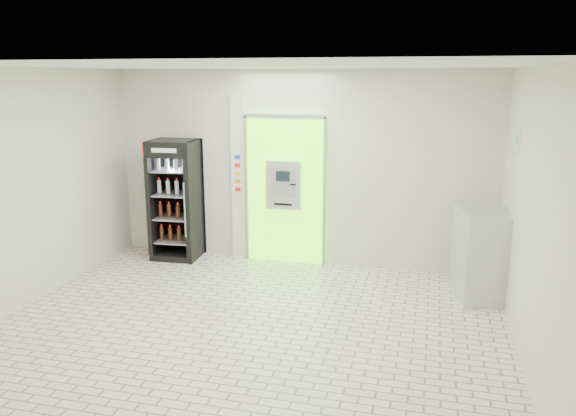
% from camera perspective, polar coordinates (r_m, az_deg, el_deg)
% --- Properties ---
extents(ground, '(6.00, 6.00, 0.00)m').
position_cam_1_polar(ground, '(6.86, -3.87, -11.70)').
color(ground, beige).
rests_on(ground, ground).
extents(room_shell, '(6.00, 6.00, 6.00)m').
position_cam_1_polar(room_shell, '(6.31, -4.13, 3.65)').
color(room_shell, beige).
rests_on(room_shell, ground).
extents(atm_assembly, '(1.30, 0.24, 2.33)m').
position_cam_1_polar(atm_assembly, '(8.76, -0.26, 1.94)').
color(atm_assembly, '#5DF811').
rests_on(atm_assembly, ground).
extents(pillar, '(0.22, 0.11, 2.60)m').
position_cam_1_polar(pillar, '(9.00, -5.01, 3.03)').
color(pillar, silver).
rests_on(pillar, ground).
extents(beverage_cooler, '(0.76, 0.71, 1.91)m').
position_cam_1_polar(beverage_cooler, '(9.20, -11.28, 0.63)').
color(beverage_cooler, black).
rests_on(beverage_cooler, ground).
extents(steel_cabinet, '(0.76, 0.99, 1.19)m').
position_cam_1_polar(steel_cabinet, '(7.88, 19.01, -4.43)').
color(steel_cabinet, '#B3B5BB').
rests_on(steel_cabinet, ground).
extents(exit_sign, '(0.02, 0.22, 0.26)m').
position_cam_1_polar(exit_sign, '(7.40, 22.30, 6.31)').
color(exit_sign, white).
rests_on(exit_sign, room_shell).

